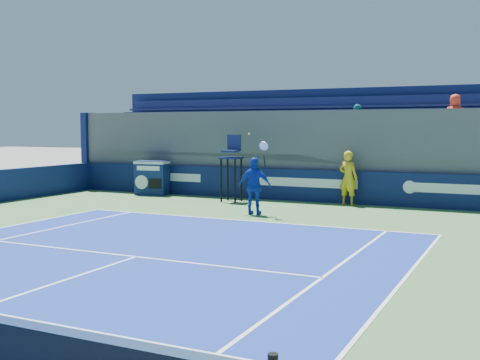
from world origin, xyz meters
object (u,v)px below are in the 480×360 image
at_px(ball_person, 348,178).
at_px(tennis_player, 255,186).
at_px(match_clock, 152,177).
at_px(umpire_chair, 232,161).

bearing_deg(ball_person, tennis_player, 74.31).
xyz_separation_m(ball_person, match_clock, (-8.09, -0.26, -0.23)).
height_order(umpire_chair, tennis_player, tennis_player).
relative_size(match_clock, umpire_chair, 0.57).
bearing_deg(umpire_chair, match_clock, 171.60).
relative_size(umpire_chair, tennis_player, 0.96).
bearing_deg(match_clock, tennis_player, -28.65).
distance_m(ball_person, umpire_chair, 4.30).
relative_size(ball_person, match_clock, 1.37).
relative_size(match_clock, tennis_player, 0.55).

